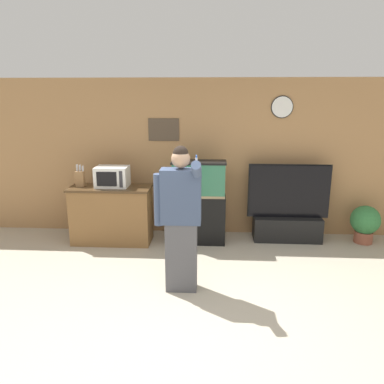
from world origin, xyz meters
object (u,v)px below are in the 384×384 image
knife_block (80,178)px  person_standing (180,218)px  potted_plant (365,222)px  microwave (112,177)px  counter_island (112,215)px  tv_on_stand (287,218)px  aquarium_on_stand (199,202)px

knife_block → person_standing: bearing=-40.8°
knife_block → potted_plant: knife_block is taller
person_standing → microwave: bearing=128.8°
counter_island → microwave: microwave is taller
microwave → potted_plant: microwave is taller
potted_plant → tv_on_stand: bearing=177.4°
person_standing → aquarium_on_stand: bearing=84.3°
counter_island → person_standing: person_standing is taller
microwave → knife_block: (-0.51, -0.02, -0.03)m
counter_island → microwave: bearing=44.5°
microwave → potted_plant: 4.11m
counter_island → tv_on_stand: bearing=5.3°
tv_on_stand → potted_plant: size_ratio=2.14×
tv_on_stand → microwave: bearing=-175.4°
aquarium_on_stand → potted_plant: bearing=2.6°
microwave → tv_on_stand: size_ratio=0.38×
knife_block → tv_on_stand: 3.40m
person_standing → knife_block: bearing=139.2°
tv_on_stand → aquarium_on_stand: bearing=-173.1°
aquarium_on_stand → person_standing: 1.58m
knife_block → tv_on_stand: bearing=4.3°
potted_plant → knife_block: bearing=-177.6°
aquarium_on_stand → counter_island: bearing=-176.5°
counter_island → tv_on_stand: (2.85, 0.26, -0.10)m
tv_on_stand → person_standing: bearing=-132.9°
aquarium_on_stand → potted_plant: 2.70m
tv_on_stand → potted_plant: tv_on_stand is taller
counter_island → aquarium_on_stand: bearing=3.5°
person_standing → potted_plant: (2.83, 1.67, -0.58)m
counter_island → knife_block: size_ratio=3.70×
microwave → tv_on_stand: (2.81, 0.23, -0.72)m
counter_island → knife_block: bearing=178.3°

